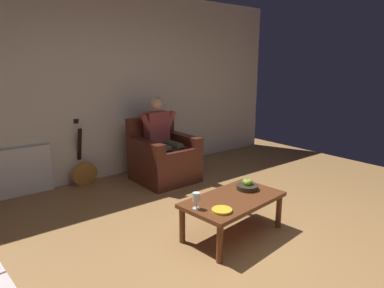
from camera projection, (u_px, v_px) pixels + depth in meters
ground_plane at (274, 261)px, 3.00m from camera, size 7.49×7.49×0.00m
wall_back at (113, 86)px, 5.09m from camera, size 6.49×0.06×2.80m
armchair at (163, 158)px, 5.05m from camera, size 0.83×0.86×0.93m
person_seated at (162, 136)px, 4.98m from camera, size 0.63×0.61×1.25m
coffee_table at (233, 203)px, 3.40m from camera, size 1.11×0.70×0.40m
guitar at (84, 171)px, 4.85m from camera, size 0.36×0.32×0.96m
radiator at (25, 171)px, 4.47m from camera, size 0.68×0.06×0.65m
wine_glass_near at (196, 198)px, 3.11m from camera, size 0.07×0.07×0.16m
fruit_bowl at (247, 186)px, 3.61m from camera, size 0.23×0.23×0.11m
decorative_dish at (222, 210)px, 3.07m from camera, size 0.19×0.19×0.02m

